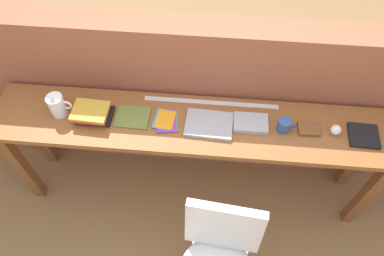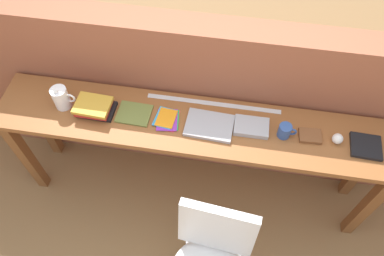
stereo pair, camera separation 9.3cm
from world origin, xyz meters
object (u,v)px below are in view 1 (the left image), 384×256
Objects in this scene: pamphlet_pile_colourful at (166,121)px; sports_ball_small at (336,130)px; book_stack_leftmost at (92,113)px; mug at (284,125)px; pitcher_white at (57,105)px; book_open_centre at (209,124)px; leather_journal_brown at (309,129)px; book_repair_rightmost at (364,136)px; magazine_cycling at (133,117)px; chair_white_moulded at (219,256)px.

pamphlet_pile_colourful is 2.93× the size of sports_ball_small.
book_stack_leftmost is 3.76× the size of sports_ball_small.
mug is at bearing -179.41° from sports_ball_small.
pitcher_white is 0.21m from book_stack_leftmost.
leather_journal_brown is at bearing 4.72° from book_open_centre.
pitcher_white reaches higher than book_stack_leftmost.
magazine_cycling is at bearing -178.75° from book_repair_rightmost.
leather_journal_brown is at bearing 0.22° from pitcher_white.
book_open_centre is 2.21× the size of leather_journal_brown.
book_open_centre is 0.60m from leather_journal_brown.
pitcher_white reaches higher than mug.
sports_ball_small is (0.31, 0.00, -0.01)m from mug.
mug is at bearing 3.92° from book_open_centre.
mug is (0.45, 0.01, 0.03)m from book_open_centre.
pitcher_white reaches higher than pamphlet_pile_colourful.
pitcher_white is at bearing 176.57° from book_stack_leftmost.
chair_white_moulded is 3.76× the size of book_stack_leftmost.
sports_ball_small is (1.23, -0.01, 0.03)m from magazine_cycling.
sports_ball_small reaches higher than pamphlet_pile_colourful.
chair_white_moulded is 6.86× the size of leather_journal_brown.
pamphlet_pile_colourful is at bearing -179.96° from mug.
book_repair_rightmost is at bearing -0.46° from pitcher_white.
book_open_centre reaches higher than chair_white_moulded.
chair_white_moulded is 0.78m from book_open_centre.
chair_white_moulded is 8.10× the size of mug.
chair_white_moulded is 4.30× the size of magazine_cycling.
book_repair_rightmost is (0.17, -0.01, -0.02)m from sports_ball_small.
book_open_centre is at bearing -178.06° from book_repair_rightmost.
pitcher_white reaches higher than book_open_centre.
pamphlet_pile_colourful is at bearing -178.44° from book_repair_rightmost.
book_repair_rightmost is at bearing -0.42° from pamphlet_pile_colourful.
chair_white_moulded is 1.02m from sports_ball_small.
pamphlet_pile_colourful is 1.68× the size of mug.
book_stack_leftmost reaches higher than chair_white_moulded.
chair_white_moulded is 0.93m from leather_journal_brown.
magazine_cycling is 1.12× the size of pamphlet_pile_colourful.
book_stack_leftmost is at bearing -174.53° from magazine_cycling.
magazine_cycling is 1.18× the size of book_repair_rightmost.
chair_white_moulded is 4.83× the size of pamphlet_pile_colourful.
book_stack_leftmost is at bearing -179.19° from pamphlet_pile_colourful.
sports_ball_small is (0.15, -0.01, 0.02)m from leather_journal_brown.
book_open_centre is (0.72, -0.00, -0.03)m from book_stack_leftmost.
book_open_centre is 0.92m from book_repair_rightmost.
pitcher_white is at bearing 179.77° from mug.
book_stack_leftmost is at bearing -177.30° from book_open_centre.
leather_journal_brown is (1.53, 0.01, -0.07)m from pitcher_white.
book_repair_rightmost is (1.64, -0.00, -0.03)m from book_stack_leftmost.
mug is 0.63× the size of book_repair_rightmost.
book_stack_leftmost is 1.64m from book_repair_rightmost.
magazine_cycling is at bearing 179.47° from mug.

